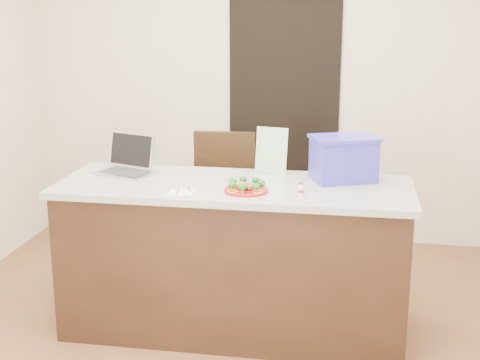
% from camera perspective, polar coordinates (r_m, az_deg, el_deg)
% --- Properties ---
extents(ground, '(4.00, 4.00, 0.00)m').
position_cam_1_polar(ground, '(4.00, -1.15, -14.10)').
color(ground, brown).
rests_on(ground, ground).
extents(room_shell, '(4.00, 4.00, 4.00)m').
position_cam_1_polar(room_shell, '(3.52, -1.29, 9.71)').
color(room_shell, white).
rests_on(room_shell, ground).
extents(doorway, '(0.90, 0.02, 2.00)m').
position_cam_1_polar(doorway, '(5.53, 3.75, 5.01)').
color(doorway, black).
rests_on(doorway, ground).
extents(island, '(2.06, 0.76, 0.92)m').
position_cam_1_polar(island, '(4.02, -0.50, -6.63)').
color(island, black).
rests_on(island, ground).
extents(plate, '(0.25, 0.25, 0.02)m').
position_cam_1_polar(plate, '(3.72, 0.53, -0.85)').
color(plate, maroon).
rests_on(plate, island).
extents(meatballs, '(0.09, 0.10, 0.04)m').
position_cam_1_polar(meatballs, '(3.71, 0.45, -0.50)').
color(meatballs, brown).
rests_on(meatballs, plate).
extents(broccoli, '(0.21, 0.21, 0.04)m').
position_cam_1_polar(broccoli, '(3.71, 0.53, -0.26)').
color(broccoli, '#124612').
rests_on(broccoli, plate).
extents(pepper_rings, '(0.21, 0.21, 0.01)m').
position_cam_1_polar(pepper_rings, '(3.71, 0.53, -0.72)').
color(pepper_rings, orange).
rests_on(pepper_rings, plate).
extents(napkin, '(0.14, 0.14, 0.01)m').
position_cam_1_polar(napkin, '(3.71, -4.98, -1.05)').
color(napkin, silver).
rests_on(napkin, island).
extents(fork, '(0.04, 0.16, 0.00)m').
position_cam_1_polar(fork, '(3.72, -5.24, -0.91)').
color(fork, silver).
rests_on(fork, napkin).
extents(knife, '(0.05, 0.19, 0.01)m').
position_cam_1_polar(knife, '(3.68, -4.60, -1.04)').
color(knife, silver).
rests_on(knife, napkin).
extents(yogurt_bottle, '(0.03, 0.03, 0.07)m').
position_cam_1_polar(yogurt_bottle, '(3.67, 5.22, -0.85)').
color(yogurt_bottle, white).
rests_on(yogurt_bottle, island).
extents(laptop, '(0.40, 0.37, 0.24)m').
position_cam_1_polar(laptop, '(4.20, -9.51, 1.55)').
color(laptop, '#A8A7AC').
rests_on(laptop, island).
extents(leaflet, '(0.20, 0.08, 0.28)m').
position_cam_1_polar(leaflet, '(4.10, 2.70, 2.53)').
color(leaflet, silver).
rests_on(leaflet, island).
extents(blue_box, '(0.44, 0.39, 0.27)m').
position_cam_1_polar(blue_box, '(3.97, 8.83, 1.84)').
color(blue_box, '#2E2EA6').
rests_on(blue_box, island).
extents(chair, '(0.47, 0.47, 1.03)m').
position_cam_1_polar(chair, '(4.89, -1.56, -1.22)').
color(chair, black).
rests_on(chair, ground).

